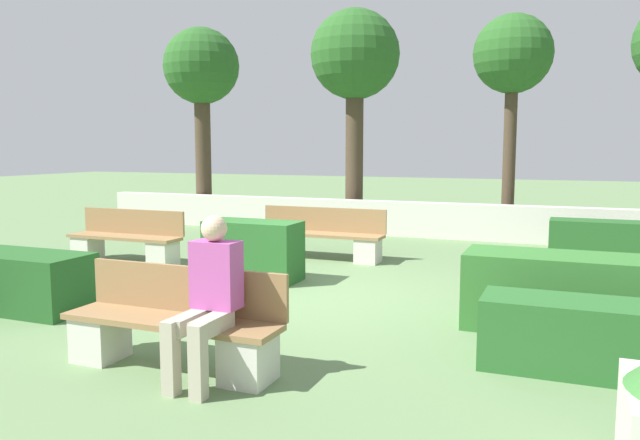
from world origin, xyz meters
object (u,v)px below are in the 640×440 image
bench_right_side (319,239)px  person_seated_man (208,292)px  tree_leftmost (201,73)px  tree_center_right (513,59)px  bench_left_side (126,242)px  bench_front (173,331)px  tree_center_left (355,61)px

bench_right_side → person_seated_man: person_seated_man is taller
tree_leftmost → tree_center_right: bearing=4.7°
person_seated_man → tree_center_right: size_ratio=0.29×
bench_left_side → bench_front: bearing=-43.0°
tree_leftmost → bench_right_side: bearing=-38.3°
bench_front → tree_leftmost: 10.74m
tree_center_left → bench_front: bearing=-80.7°
person_seated_man → tree_center_left: 9.79m
person_seated_man → tree_center_right: bearing=81.8°
bench_left_side → person_seated_man: person_seated_man is taller
bench_right_side → tree_center_left: size_ratio=0.45×
bench_front → tree_center_right: tree_center_right is taller
bench_front → tree_center_right: size_ratio=0.42×
bench_right_side → tree_leftmost: tree_leftmost is taller
bench_front → tree_center_left: 9.71m
person_seated_man → tree_leftmost: size_ratio=0.28×
tree_leftmost → tree_center_right: size_ratio=1.03×
bench_right_side → person_seated_man: 5.53m
person_seated_man → tree_leftmost: 10.96m
tree_center_right → bench_right_side: bearing=-122.4°
tree_center_left → tree_center_right: bearing=6.4°
bench_left_side → person_seated_man: 5.61m
bench_left_side → tree_center_left: (2.09, 5.21, 3.39)m
bench_front → tree_center_left: size_ratio=0.40×
bench_left_side → bench_right_side: same height
bench_left_side → tree_center_right: (5.38, 5.57, 3.31)m
tree_center_right → tree_center_left: bearing=-173.6°
tree_leftmost → tree_center_right: (7.08, 0.59, 0.03)m
tree_center_left → person_seated_man: bearing=-78.2°
person_seated_man → tree_center_left: size_ratio=0.27×
tree_leftmost → tree_center_left: 3.80m
bench_right_side → tree_center_right: (2.61, 4.11, 3.30)m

